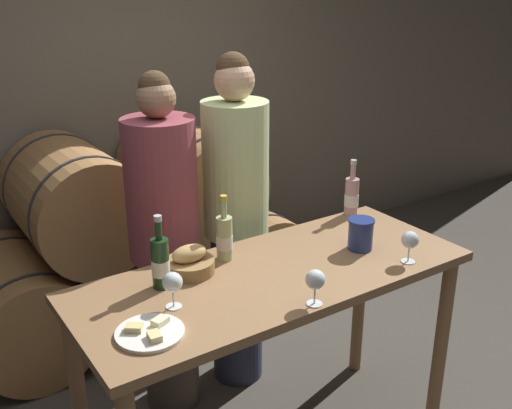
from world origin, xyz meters
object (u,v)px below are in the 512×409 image
(blue_crock, at_px, (361,233))
(wine_glass_left, at_px, (315,280))
(wine_glass_center, at_px, (410,241))
(tasting_table, at_px, (274,302))
(wine_bottle_rose, at_px, (352,196))
(bread_basket, at_px, (190,263))
(wine_bottle_white, at_px, (224,237))
(cheese_plate, at_px, (150,332))
(person_right, at_px, (236,224))
(person_left, at_px, (165,249))
(wine_glass_far_left, at_px, (172,283))
(wine_bottle_red, at_px, (160,263))

(blue_crock, height_order, wine_glass_left, same)
(blue_crock, bearing_deg, wine_glass_center, -69.39)
(tasting_table, distance_m, blue_crock, 0.49)
(wine_bottle_rose, relative_size, wine_glass_center, 2.07)
(bread_basket, bearing_deg, wine_bottle_white, 8.87)
(bread_basket, bearing_deg, wine_bottle_rose, 6.22)
(tasting_table, relative_size, blue_crock, 11.88)
(cheese_plate, height_order, wine_glass_left, wine_glass_left)
(person_right, xyz_separation_m, cheese_plate, (-0.81, -0.75, 0.06))
(cheese_plate, bearing_deg, wine_glass_center, -5.16)
(tasting_table, distance_m, wine_glass_left, 0.38)
(wine_bottle_white, bearing_deg, tasting_table, -63.32)
(blue_crock, height_order, bread_basket, blue_crock)
(tasting_table, xyz_separation_m, wine_glass_left, (-0.03, -0.29, 0.24))
(blue_crock, bearing_deg, person_left, 134.98)
(bread_basket, height_order, wine_glass_left, wine_glass_left)
(bread_basket, distance_m, cheese_plate, 0.46)
(cheese_plate, bearing_deg, blue_crock, 5.80)
(wine_bottle_white, xyz_separation_m, bread_basket, (-0.18, -0.03, -0.05))
(wine_bottle_rose, bearing_deg, person_right, 146.50)
(tasting_table, xyz_separation_m, bread_basket, (-0.29, 0.18, 0.18))
(tasting_table, distance_m, wine_bottle_white, 0.34)
(tasting_table, relative_size, wine_glass_far_left, 11.92)
(person_right, height_order, wine_bottle_rose, person_right)
(person_right, xyz_separation_m, wine_glass_left, (-0.23, -0.90, 0.15))
(person_left, relative_size, wine_bottle_white, 5.92)
(person_right, relative_size, wine_bottle_red, 5.88)
(person_left, xyz_separation_m, wine_bottle_red, (-0.23, -0.47, 0.19))
(blue_crock, distance_m, cheese_plate, 1.06)
(person_left, xyz_separation_m, person_right, (0.40, 0.00, 0.03))
(bread_basket, relative_size, wine_glass_left, 1.45)
(tasting_table, xyz_separation_m, cheese_plate, (-0.61, -0.14, 0.15))
(wine_bottle_rose, bearing_deg, wine_glass_far_left, -164.74)
(person_left, xyz_separation_m, cheese_plate, (-0.41, -0.75, 0.09))
(wine_glass_far_left, bearing_deg, person_right, 43.55)
(wine_bottle_rose, bearing_deg, person_left, 160.10)
(person_left, height_order, person_right, person_right)
(cheese_plate, height_order, wine_glass_far_left, wine_glass_far_left)
(person_left, bearing_deg, cheese_plate, -118.88)
(wine_bottle_rose, bearing_deg, tasting_table, -156.87)
(person_right, relative_size, wine_glass_far_left, 12.61)
(person_right, height_order, wine_bottle_red, person_right)
(wine_glass_left, bearing_deg, wine_bottle_white, 98.87)
(tasting_table, height_order, wine_bottle_white, wine_bottle_white)
(wine_bottle_white, relative_size, bread_basket, 1.43)
(person_right, distance_m, wine_bottle_red, 0.80)
(tasting_table, relative_size, wine_bottle_red, 5.56)
(cheese_plate, bearing_deg, wine_glass_left, -14.62)
(blue_crock, bearing_deg, cheese_plate, -174.20)
(cheese_plate, xyz_separation_m, wine_glass_center, (1.13, -0.10, 0.09))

